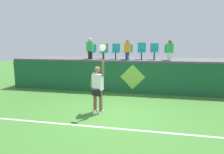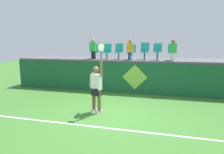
% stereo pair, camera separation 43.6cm
% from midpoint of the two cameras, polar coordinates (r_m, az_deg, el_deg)
% --- Properties ---
extents(ground_plane, '(40.00, 40.00, 0.00)m').
position_cam_midpoint_polar(ground_plane, '(7.08, 1.95, -11.04)').
color(ground_plane, '#3D752D').
extents(court_back_wall, '(12.98, 0.20, 1.56)m').
position_cam_midpoint_polar(court_back_wall, '(10.00, 6.15, -0.32)').
color(court_back_wall, '#195633').
rests_on(court_back_wall, ground_plane).
extents(spectator_platform, '(12.98, 2.69, 0.12)m').
position_cam_midpoint_polar(spectator_platform, '(11.17, 7.24, 5.05)').
color(spectator_platform, '#56565B').
rests_on(spectator_platform, court_back_wall).
extents(court_baseline_stripe, '(11.68, 0.08, 0.01)m').
position_cam_midpoint_polar(court_baseline_stripe, '(6.07, -0.49, -14.66)').
color(court_baseline_stripe, white).
rests_on(court_baseline_stripe, ground_plane).
extents(tennis_player, '(0.72, 0.38, 2.53)m').
position_cam_midpoint_polar(tennis_player, '(7.07, -2.84, -2.91)').
color(tennis_player, white).
rests_on(tennis_player, ground_plane).
extents(tennis_ball, '(0.07, 0.07, 0.07)m').
position_cam_midpoint_polar(tennis_ball, '(7.48, -3.09, -9.62)').
color(tennis_ball, '#D1E533').
rests_on(tennis_ball, ground_plane).
extents(water_bottle, '(0.08, 0.08, 0.27)m').
position_cam_midpoint_polar(water_bottle, '(10.03, 6.74, 5.67)').
color(water_bottle, '#338CE5').
rests_on(water_bottle, spectator_platform).
extents(stadium_chair_0, '(0.44, 0.42, 0.80)m').
position_cam_midpoint_polar(stadium_chair_0, '(11.17, -3.78, 7.72)').
color(stadium_chair_0, '#38383D').
rests_on(stadium_chair_0, spectator_platform).
extents(stadium_chair_1, '(0.44, 0.42, 0.84)m').
position_cam_midpoint_polar(stadium_chair_1, '(10.97, -0.28, 7.72)').
color(stadium_chair_1, '#38383D').
rests_on(stadium_chair_1, spectator_platform).
extents(stadium_chair_2, '(0.44, 0.42, 0.86)m').
position_cam_midpoint_polar(stadium_chair_2, '(10.82, 3.20, 7.75)').
color(stadium_chair_2, '#38383D').
rests_on(stadium_chair_2, spectator_platform).
extents(stadium_chair_3, '(0.44, 0.42, 0.81)m').
position_cam_midpoint_polar(stadium_chair_3, '(10.69, 6.88, 7.62)').
color(stadium_chair_3, '#38383D').
rests_on(stadium_chair_3, spectator_platform).
extents(stadium_chair_4, '(0.44, 0.42, 0.90)m').
position_cam_midpoint_polar(stadium_chair_4, '(10.63, 10.76, 7.72)').
color(stadium_chair_4, '#38383D').
rests_on(stadium_chair_4, spectator_platform).
extents(stadium_chair_5, '(0.44, 0.42, 0.87)m').
position_cam_midpoint_polar(stadium_chair_5, '(10.59, 14.40, 7.56)').
color(stadium_chair_5, '#38383D').
rests_on(stadium_chair_5, spectator_platform).
extents(stadium_chair_6, '(0.44, 0.42, 0.80)m').
position_cam_midpoint_polar(stadium_chair_6, '(10.61, 18.44, 7.18)').
color(stadium_chair_6, '#38383D').
rests_on(stadium_chair_6, spectator_platform).
extents(spectator_0, '(0.34, 0.20, 1.06)m').
position_cam_midpoint_polar(spectator_0, '(10.25, 6.54, 8.09)').
color(spectator_0, navy).
rests_on(spectator_0, spectator_platform).
extents(spectator_1, '(0.34, 0.20, 1.04)m').
position_cam_midpoint_polar(spectator_1, '(10.14, 18.63, 7.54)').
color(spectator_1, white).
rests_on(spectator_1, spectator_platform).
extents(spectator_2, '(0.34, 0.21, 1.14)m').
position_cam_midpoint_polar(spectator_2, '(10.78, -4.48, 8.46)').
color(spectator_2, black).
rests_on(spectator_2, spectator_platform).
extents(wall_signage_mount, '(1.27, 0.01, 1.50)m').
position_cam_midpoint_polar(wall_signage_mount, '(10.02, 7.85, -4.90)').
color(wall_signage_mount, '#195633').
rests_on(wall_signage_mount, ground_plane).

